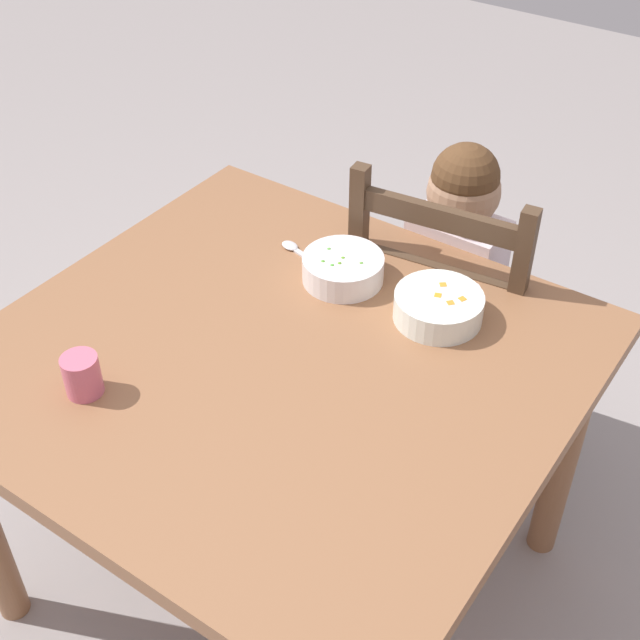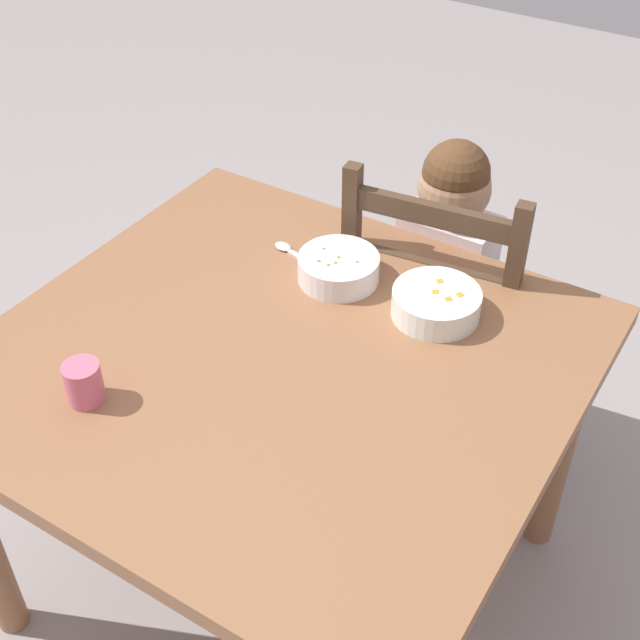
{
  "view_description": "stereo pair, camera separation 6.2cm",
  "coord_description": "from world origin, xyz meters",
  "px_view_note": "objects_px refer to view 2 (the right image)",
  "views": [
    {
      "loc": [
        0.78,
        -0.99,
        1.85
      ],
      "look_at": [
        0.04,
        0.08,
        0.79
      ],
      "focal_mm": 48.2,
      "sensor_mm": 36.0,
      "label": 1
    },
    {
      "loc": [
        0.73,
        -1.02,
        1.85
      ],
      "look_at": [
        0.04,
        0.08,
        0.79
      ],
      "focal_mm": 48.2,
      "sensor_mm": 36.0,
      "label": 2
    }
  ],
  "objects_px": {
    "bowl_of_peas": "(339,267)",
    "bowl_of_carrots": "(436,303)",
    "dining_table": "(280,393)",
    "spoon": "(289,250)",
    "child_figure": "(441,268)",
    "drinking_cup": "(84,383)",
    "dining_chair": "(438,324)"
  },
  "relations": [
    {
      "from": "bowl_of_peas",
      "to": "bowl_of_carrots",
      "type": "relative_size",
      "value": 0.97
    },
    {
      "from": "dining_table",
      "to": "spoon",
      "type": "bearing_deg",
      "value": 120.35
    },
    {
      "from": "child_figure",
      "to": "drinking_cup",
      "type": "xyz_separation_m",
      "value": [
        -0.32,
        -0.86,
        0.15
      ]
    },
    {
      "from": "bowl_of_peas",
      "to": "spoon",
      "type": "xyz_separation_m",
      "value": [
        -0.15,
        0.03,
        -0.03
      ]
    },
    {
      "from": "dining_table",
      "to": "bowl_of_peas",
      "type": "height_order",
      "value": "bowl_of_peas"
    },
    {
      "from": "drinking_cup",
      "to": "child_figure",
      "type": "bearing_deg",
      "value": 69.7
    },
    {
      "from": "dining_chair",
      "to": "bowl_of_carrots",
      "type": "relative_size",
      "value": 5.1
    },
    {
      "from": "bowl_of_peas",
      "to": "spoon",
      "type": "distance_m",
      "value": 0.15
    },
    {
      "from": "dining_table",
      "to": "spoon",
      "type": "distance_m",
      "value": 0.37
    },
    {
      "from": "dining_table",
      "to": "child_figure",
      "type": "bearing_deg",
      "value": 81.38
    },
    {
      "from": "child_figure",
      "to": "bowl_of_carrots",
      "type": "relative_size",
      "value": 5.22
    },
    {
      "from": "dining_chair",
      "to": "child_figure",
      "type": "distance_m",
      "value": 0.18
    },
    {
      "from": "spoon",
      "to": "drinking_cup",
      "type": "distance_m",
      "value": 0.6
    },
    {
      "from": "dining_chair",
      "to": "spoon",
      "type": "bearing_deg",
      "value": -135.13
    },
    {
      "from": "drinking_cup",
      "to": "bowl_of_peas",
      "type": "bearing_deg",
      "value": 70.45
    },
    {
      "from": "dining_table",
      "to": "child_figure",
      "type": "xyz_separation_m",
      "value": [
        0.09,
        0.57,
        -0.0
      ]
    },
    {
      "from": "bowl_of_peas",
      "to": "drinking_cup",
      "type": "relative_size",
      "value": 2.16
    },
    {
      "from": "bowl_of_peas",
      "to": "spoon",
      "type": "height_order",
      "value": "bowl_of_peas"
    },
    {
      "from": "bowl_of_carrots",
      "to": "dining_table",
      "type": "bearing_deg",
      "value": -126.32
    },
    {
      "from": "bowl_of_peas",
      "to": "drinking_cup",
      "type": "xyz_separation_m",
      "value": [
        -0.2,
        -0.56,
        0.01
      ]
    },
    {
      "from": "child_figure",
      "to": "bowl_of_carrots",
      "type": "distance_m",
      "value": 0.34
    },
    {
      "from": "child_figure",
      "to": "bowl_of_peas",
      "type": "bearing_deg",
      "value": -111.73
    },
    {
      "from": "child_figure",
      "to": "bowl_of_peas",
      "type": "height_order",
      "value": "child_figure"
    },
    {
      "from": "dining_chair",
      "to": "bowl_of_peas",
      "type": "xyz_separation_m",
      "value": [
        -0.12,
        -0.3,
        0.32
      ]
    },
    {
      "from": "spoon",
      "to": "child_figure",
      "type": "bearing_deg",
      "value": 44.89
    },
    {
      "from": "bowl_of_carrots",
      "to": "spoon",
      "type": "height_order",
      "value": "bowl_of_carrots"
    },
    {
      "from": "dining_table",
      "to": "dining_chair",
      "type": "distance_m",
      "value": 0.61
    },
    {
      "from": "dining_chair",
      "to": "bowl_of_peas",
      "type": "height_order",
      "value": "dining_chair"
    },
    {
      "from": "spoon",
      "to": "dining_chair",
      "type": "bearing_deg",
      "value": 44.87
    },
    {
      "from": "bowl_of_carrots",
      "to": "spoon",
      "type": "bearing_deg",
      "value": 175.65
    },
    {
      "from": "dining_chair",
      "to": "drinking_cup",
      "type": "distance_m",
      "value": 0.98
    },
    {
      "from": "bowl_of_peas",
      "to": "bowl_of_carrots",
      "type": "distance_m",
      "value": 0.23
    }
  ]
}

